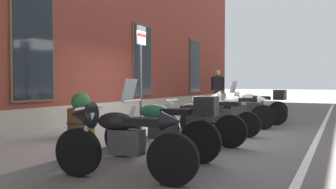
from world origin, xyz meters
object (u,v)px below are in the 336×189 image
(motorcycle_black_sport, at_px, (118,138))
(motorcycle_silver_touring, at_px, (256,106))
(motorcycle_grey_naked, at_px, (218,116))
(motorcycle_white_sport, at_px, (235,108))
(motorcycle_yellow_naked, at_px, (255,106))
(pedestrian_dark_jacket, at_px, (218,87))
(parking_sign, at_px, (141,63))
(motorcycle_black_naked, at_px, (195,122))
(barrel_planter, at_px, (81,118))
(motorcycle_green_touring, at_px, (166,126))

(motorcycle_black_sport, distance_m, motorcycle_silver_touring, 7.08)
(motorcycle_black_sport, bearing_deg, motorcycle_grey_naked, 1.39)
(motorcycle_grey_naked, xyz_separation_m, motorcycle_white_sport, (1.45, 0.01, 0.09))
(motorcycle_white_sport, height_order, motorcycle_silver_touring, motorcycle_silver_touring)
(motorcycle_silver_touring, bearing_deg, motorcycle_yellow_naked, 13.94)
(motorcycle_white_sport, relative_size, pedestrian_dark_jacket, 1.20)
(motorcycle_grey_naked, distance_m, motorcycle_white_sport, 1.45)
(motorcycle_silver_touring, xyz_separation_m, pedestrian_dark_jacket, (3.60, 2.49, 0.55))
(motorcycle_white_sport, distance_m, parking_sign, 3.13)
(motorcycle_black_naked, height_order, pedestrian_dark_jacket, pedestrian_dark_jacket)
(motorcycle_black_naked, xyz_separation_m, pedestrian_dark_jacket, (7.91, 2.24, 0.64))
(parking_sign, height_order, barrel_planter, parking_sign)
(motorcycle_grey_naked, relative_size, pedestrian_dark_jacket, 1.18)
(motorcycle_black_sport, height_order, motorcycle_yellow_naked, motorcycle_black_sport)
(motorcycle_black_naked, height_order, motorcycle_white_sport, motorcycle_white_sport)
(motorcycle_black_naked, distance_m, barrel_planter, 2.40)
(motorcycle_green_touring, bearing_deg, motorcycle_white_sport, 1.65)
(motorcycle_black_naked, bearing_deg, motorcycle_white_sport, 0.46)
(motorcycle_yellow_naked, relative_size, parking_sign, 0.87)
(motorcycle_black_sport, xyz_separation_m, parking_sign, (3.26, 1.69, 1.21))
(motorcycle_black_naked, relative_size, parking_sign, 0.83)
(motorcycle_black_sport, relative_size, motorcycle_yellow_naked, 0.92)
(motorcycle_yellow_naked, distance_m, parking_sign, 5.63)
(motorcycle_silver_touring, distance_m, barrel_planter, 5.76)
(motorcycle_silver_touring, height_order, barrel_planter, motorcycle_silver_touring)
(motorcycle_white_sport, height_order, barrel_planter, barrel_planter)
(motorcycle_grey_naked, xyz_separation_m, parking_sign, (-0.97, 1.59, 1.29))
(pedestrian_dark_jacket, height_order, barrel_planter, pedestrian_dark_jacket)
(motorcycle_black_naked, xyz_separation_m, motorcycle_yellow_naked, (5.77, 0.11, -0.00))
(motorcycle_grey_naked, bearing_deg, motorcycle_white_sport, 0.23)
(motorcycle_black_sport, xyz_separation_m, motorcycle_yellow_naked, (8.53, 0.19, -0.09))
(motorcycle_silver_touring, distance_m, motorcycle_yellow_naked, 1.50)
(barrel_planter, bearing_deg, motorcycle_black_sport, -129.12)
(motorcycle_silver_touring, bearing_deg, motorcycle_black_sport, 178.64)
(pedestrian_dark_jacket, bearing_deg, motorcycle_yellow_naked, -135.11)
(motorcycle_green_touring, relative_size, motorcycle_yellow_naked, 0.94)
(pedestrian_dark_jacket, bearing_deg, motorcycle_black_naked, -164.17)
(parking_sign, distance_m, barrel_planter, 1.95)
(motorcycle_green_touring, bearing_deg, barrel_planter, 75.84)
(motorcycle_black_sport, bearing_deg, parking_sign, 27.36)
(motorcycle_black_sport, bearing_deg, motorcycle_yellow_naked, 1.30)
(pedestrian_dark_jacket, bearing_deg, motorcycle_grey_naked, -160.94)
(motorcycle_green_touring, relative_size, motorcycle_black_naked, 0.99)
(pedestrian_dark_jacket, distance_m, barrel_planter, 8.82)
(motorcycle_black_sport, height_order, motorcycle_black_naked, motorcycle_black_sport)
(motorcycle_grey_naked, xyz_separation_m, motorcycle_yellow_naked, (4.29, 0.09, -0.01))
(motorcycle_silver_touring, relative_size, parking_sign, 0.85)
(motorcycle_green_touring, distance_m, pedestrian_dark_jacket, 9.69)
(motorcycle_green_touring, bearing_deg, motorcycle_yellow_naked, 1.67)
(parking_sign, bearing_deg, motorcycle_grey_naked, -58.45)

